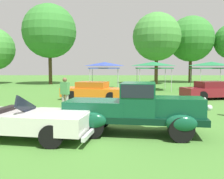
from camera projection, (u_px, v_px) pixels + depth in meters
ground_plane at (114, 130)px, 8.80m from camera, size 120.00×120.00×0.00m
feature_pickup_truck at (136, 108)px, 8.24m from camera, size 4.70×2.30×1.70m
neighbor_convertible at (22, 120)px, 7.76m from camera, size 4.80×2.39×1.40m
show_car_orange at (94, 91)px, 16.95m from camera, size 4.71×2.79×1.22m
show_car_burgundy at (214, 90)px, 17.41m from camera, size 4.62×2.55×1.22m
spectator_between_cars at (65, 93)px, 12.43m from camera, size 0.45×0.35×1.69m
canopy_tent_left_field at (104, 65)px, 25.62m from camera, size 3.05×3.05×2.71m
canopy_tent_center_field at (153, 65)px, 23.94m from camera, size 3.18×3.18×2.71m
canopy_tent_right_field at (212, 65)px, 23.81m from camera, size 3.35×3.35×2.71m
treeline_mid_left at (49, 31)px, 31.82m from camera, size 6.79×6.79×10.14m
treeline_center at (157, 37)px, 32.08m from camera, size 6.15×6.15×9.13m
treeline_mid_right at (191, 39)px, 35.26m from camera, size 6.35×6.35×9.32m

